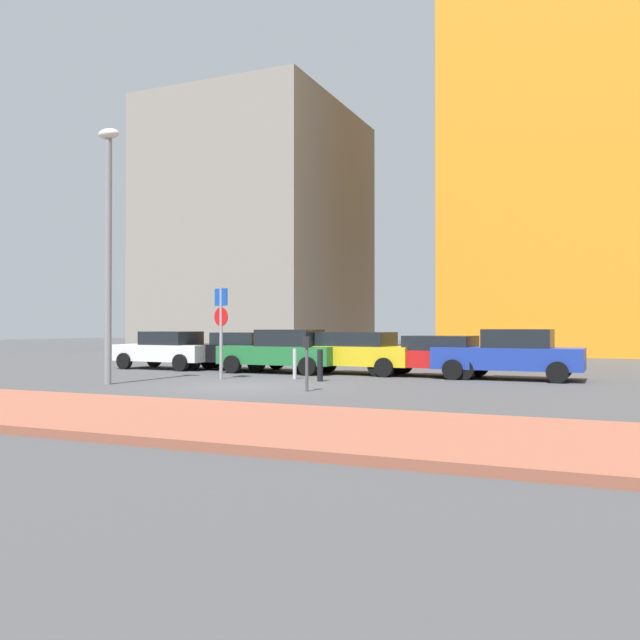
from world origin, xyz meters
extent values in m
plane|color=#424244|center=(0.00, 0.00, 0.00)|extent=(120.00, 120.00, 0.00)
cube|color=#93513D|center=(0.00, -6.47, 0.07)|extent=(40.00, 4.30, 0.14)
cube|color=white|center=(-6.62, 5.41, 0.64)|extent=(4.12, 1.93, 0.64)
cube|color=black|center=(-6.40, 5.40, 1.22)|extent=(2.05, 1.69, 0.52)
cylinder|color=black|center=(-8.03, 4.61, 0.32)|extent=(0.65, 0.25, 0.64)
cylinder|color=black|center=(-7.95, 6.34, 0.32)|extent=(0.65, 0.25, 0.64)
cylinder|color=black|center=(-5.29, 4.48, 0.32)|extent=(0.65, 0.25, 0.64)
cylinder|color=black|center=(-5.20, 6.21, 0.32)|extent=(0.65, 0.25, 0.64)
cube|color=black|center=(-3.88, 6.02, 0.65)|extent=(4.07, 1.98, 0.67)
cube|color=black|center=(-3.65, 6.03, 1.21)|extent=(1.86, 1.72, 0.45)
cylinder|color=black|center=(-5.18, 5.06, 0.32)|extent=(0.65, 0.25, 0.64)
cylinder|color=black|center=(-5.27, 6.83, 0.32)|extent=(0.65, 0.25, 0.64)
cylinder|color=black|center=(-2.48, 5.21, 0.32)|extent=(0.65, 0.25, 0.64)
cylinder|color=black|center=(-2.57, 6.98, 0.32)|extent=(0.65, 0.25, 0.64)
cube|color=#237238|center=(-1.52, 5.26, 0.64)|extent=(4.35, 1.82, 0.65)
cube|color=black|center=(-1.16, 5.27, 1.26)|extent=(2.05, 1.66, 0.59)
cylinder|color=black|center=(-2.98, 4.36, 0.32)|extent=(0.64, 0.23, 0.64)
cylinder|color=black|center=(-3.00, 6.14, 0.32)|extent=(0.64, 0.23, 0.64)
cylinder|color=black|center=(-0.04, 4.39, 0.32)|extent=(0.64, 0.23, 0.64)
cylinder|color=black|center=(-0.05, 6.17, 0.32)|extent=(0.64, 0.23, 0.64)
cube|color=gold|center=(1.05, 5.82, 0.65)|extent=(4.69, 2.11, 0.67)
cube|color=black|center=(1.19, 5.81, 1.23)|extent=(2.56, 1.82, 0.49)
cylinder|color=black|center=(-0.57, 5.03, 0.32)|extent=(0.65, 0.26, 0.64)
cylinder|color=black|center=(-0.45, 6.83, 0.32)|extent=(0.65, 0.26, 0.64)
cylinder|color=black|center=(2.54, 4.82, 0.32)|extent=(0.65, 0.26, 0.64)
cylinder|color=black|center=(2.66, 6.62, 0.32)|extent=(0.65, 0.26, 0.64)
cube|color=red|center=(3.78, 5.73, 0.60)|extent=(4.45, 2.07, 0.57)
cube|color=black|center=(4.21, 5.70, 1.13)|extent=(2.29, 1.76, 0.48)
cylinder|color=black|center=(2.25, 4.98, 0.32)|extent=(0.66, 0.27, 0.64)
cylinder|color=black|center=(2.39, 6.71, 0.32)|extent=(0.66, 0.27, 0.64)
cylinder|color=black|center=(5.18, 4.75, 0.32)|extent=(0.66, 0.27, 0.64)
cylinder|color=black|center=(5.32, 6.48, 0.32)|extent=(0.66, 0.27, 0.64)
cube|color=#1E389E|center=(6.40, 5.50, 0.66)|extent=(4.56, 1.79, 0.69)
cube|color=black|center=(6.72, 5.50, 1.30)|extent=(2.06, 1.63, 0.58)
cylinder|color=black|center=(4.85, 4.63, 0.32)|extent=(0.64, 0.22, 0.64)
cylinder|color=black|center=(4.86, 6.39, 0.32)|extent=(0.64, 0.22, 0.64)
cylinder|color=black|center=(7.94, 4.61, 0.32)|extent=(0.64, 0.22, 0.64)
cylinder|color=black|center=(7.95, 6.37, 0.32)|extent=(0.64, 0.22, 0.64)
cylinder|color=gray|center=(-1.98, 2.00, 1.45)|extent=(0.10, 0.10, 2.91)
cube|color=#1447B7|center=(-1.98, 2.00, 2.61)|extent=(0.54, 0.18, 0.55)
cylinder|color=red|center=(-1.98, 2.00, 1.98)|extent=(0.59, 0.18, 0.60)
cylinder|color=#4C4C51|center=(2.23, -0.57, 0.56)|extent=(0.08, 0.08, 1.13)
cube|color=black|center=(2.23, -0.57, 1.27)|extent=(0.18, 0.14, 0.28)
cylinder|color=gray|center=(-3.93, -0.96, 3.55)|extent=(0.20, 0.20, 7.11)
ellipsoid|color=silver|center=(-3.93, -0.96, 7.26)|extent=(0.70, 0.36, 0.30)
cylinder|color=#B7B7BC|center=(0.18, 2.94, 0.48)|extent=(0.12, 0.12, 0.96)
cylinder|color=black|center=(1.28, 2.44, 0.48)|extent=(0.17, 0.17, 0.97)
cube|color=orange|center=(8.74, 29.00, 15.58)|extent=(17.27, 14.71, 31.16)
cube|color=gray|center=(-13.93, 26.32, 8.60)|extent=(12.43, 14.53, 17.20)
camera|label=1|loc=(9.42, -16.08, 1.67)|focal=37.35mm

